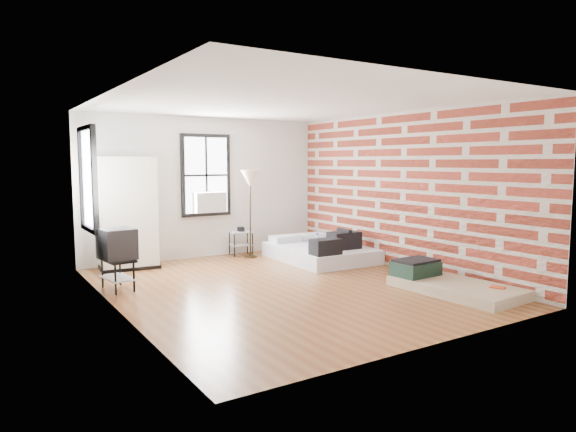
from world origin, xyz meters
TOP-DOWN VIEW (x-y plane):
  - ground at (0.00, 0.00)m, footprint 6.00×6.00m
  - room_shell at (0.23, 0.36)m, footprint 5.02×6.02m
  - mattress_main at (1.74, 1.45)m, footprint 1.59×2.11m
  - mattress_bare at (1.92, -1.51)m, footprint 1.09×1.92m
  - wardrobe at (-1.65, 2.65)m, footprint 1.07×0.68m
  - side_table at (0.64, 2.72)m, footprint 0.49×0.41m
  - floor_lamp at (0.71, 2.44)m, footprint 0.38×0.38m
  - tv_stand at (-2.21, 1.16)m, footprint 0.52×0.70m

SIDE VIEW (x-z plane):
  - ground at x=0.00m, z-range 0.00..0.00m
  - mattress_bare at x=1.92m, z-range -0.08..0.32m
  - mattress_main at x=1.74m, z-range -0.15..0.51m
  - side_table at x=0.64m, z-range 0.10..0.69m
  - tv_stand at x=-2.21m, z-range 0.20..1.13m
  - wardrobe at x=-1.65m, z-range 0.00..2.00m
  - floor_lamp at x=0.71m, z-range 0.63..2.39m
  - room_shell at x=0.23m, z-range 0.33..3.14m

